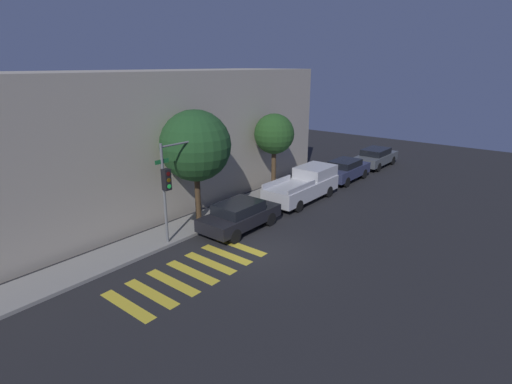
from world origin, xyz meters
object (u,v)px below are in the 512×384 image
(sedan_near_corner, at_px, (240,215))
(tree_midblock, at_px, (274,134))
(sedan_far_end, at_px, (376,157))
(tree_near_corner, at_px, (195,146))
(traffic_light_pole, at_px, (174,173))
(pickup_truck, at_px, (305,185))
(sedan_middle, at_px, (345,170))

(sedan_near_corner, relative_size, tree_midblock, 0.87)
(sedan_far_end, height_order, tree_near_corner, tree_near_corner)
(tree_near_corner, bearing_deg, traffic_light_pole, -154.93)
(pickup_truck, relative_size, tree_midblock, 1.09)
(pickup_truck, bearing_deg, sedan_near_corner, 180.00)
(pickup_truck, bearing_deg, tree_near_corner, 159.84)
(tree_near_corner, bearing_deg, sedan_middle, -11.43)
(sedan_middle, distance_m, tree_midblock, 6.27)
(sedan_near_corner, distance_m, pickup_truck, 5.79)
(traffic_light_pole, distance_m, sedan_near_corner, 3.88)
(sedan_middle, bearing_deg, sedan_far_end, 0.00)
(sedan_near_corner, bearing_deg, sedan_far_end, 0.00)
(sedan_near_corner, xyz_separation_m, tree_midblock, (5.84, 2.31, 2.87))
(sedan_middle, height_order, tree_midblock, tree_midblock)
(sedan_near_corner, bearing_deg, pickup_truck, 0.00)
(sedan_near_corner, distance_m, sedan_middle, 10.93)
(pickup_truck, bearing_deg, traffic_light_pole, 171.56)
(traffic_light_pole, relative_size, tree_midblock, 0.93)
(tree_near_corner, bearing_deg, tree_midblock, 0.00)
(pickup_truck, height_order, sedan_middle, pickup_truck)
(traffic_light_pole, xyz_separation_m, sedan_near_corner, (2.75, -1.27, -2.43))
(sedan_far_end, bearing_deg, traffic_light_pole, 176.15)
(sedan_far_end, bearing_deg, tree_near_corner, 172.05)
(traffic_light_pole, height_order, sedan_near_corner, traffic_light_pole)
(pickup_truck, distance_m, tree_midblock, 3.56)
(traffic_light_pole, bearing_deg, sedan_middle, -5.29)
(traffic_light_pole, bearing_deg, sedan_near_corner, -24.73)
(sedan_far_end, height_order, tree_midblock, tree_midblock)
(tree_midblock, bearing_deg, sedan_far_end, -12.76)
(tree_midblock, bearing_deg, tree_near_corner, 180.00)
(tree_midblock, bearing_deg, traffic_light_pole, -173.06)
(traffic_light_pole, height_order, tree_midblock, tree_midblock)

